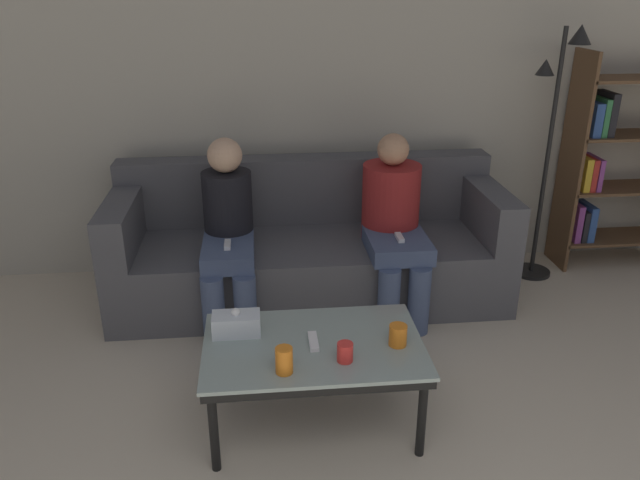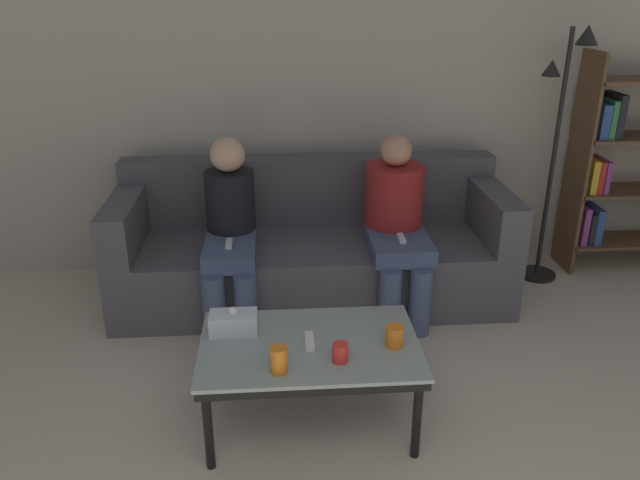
% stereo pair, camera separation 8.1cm
% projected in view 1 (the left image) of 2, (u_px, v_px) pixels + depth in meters
% --- Properties ---
extents(wall_back, '(12.00, 0.06, 2.60)m').
position_uv_depth(wall_back, '(302.00, 84.00, 4.17)').
color(wall_back, '#B7B2A3').
rests_on(wall_back, ground_plane).
extents(couch, '(2.48, 0.88, 0.86)m').
position_uv_depth(couch, '(309.00, 249.00, 4.08)').
color(couch, '#515156').
rests_on(couch, ground_plane).
extents(coffee_table, '(0.99, 0.64, 0.43)m').
position_uv_depth(coffee_table, '(313.00, 351.00, 2.82)').
color(coffee_table, '#8C9E99').
rests_on(coffee_table, ground_plane).
extents(cup_near_left, '(0.08, 0.08, 0.10)m').
position_uv_depth(cup_near_left, '(398.00, 335.00, 2.78)').
color(cup_near_left, orange).
rests_on(cup_near_left, coffee_table).
extents(cup_near_right, '(0.07, 0.07, 0.12)m').
position_uv_depth(cup_near_right, '(284.00, 360.00, 2.58)').
color(cup_near_right, orange).
rests_on(cup_near_right, coffee_table).
extents(cup_far_center, '(0.07, 0.07, 0.09)m').
position_uv_depth(cup_far_center, '(345.00, 352.00, 2.66)').
color(cup_far_center, red).
rests_on(cup_far_center, coffee_table).
extents(tissue_box, '(0.22, 0.12, 0.13)m').
position_uv_depth(tissue_box, '(236.00, 324.00, 2.86)').
color(tissue_box, silver).
rests_on(tissue_box, coffee_table).
extents(game_remote, '(0.04, 0.15, 0.02)m').
position_uv_depth(game_remote, '(313.00, 341.00, 2.80)').
color(game_remote, white).
rests_on(game_remote, coffee_table).
extents(bookshelf, '(0.80, 0.32, 1.53)m').
position_uv_depth(bookshelf, '(611.00, 164.00, 4.37)').
color(bookshelf, brown).
rests_on(bookshelf, ground_plane).
extents(standing_lamp, '(0.31, 0.26, 1.69)m').
position_uv_depth(standing_lamp, '(553.00, 129.00, 4.08)').
color(standing_lamp, black).
rests_on(standing_lamp, ground_plane).
extents(seated_person_left_end, '(0.31, 0.68, 1.09)m').
position_uv_depth(seated_person_left_end, '(228.00, 228.00, 3.71)').
color(seated_person_left_end, '#47567A').
rests_on(seated_person_left_end, ground_plane).
extents(seated_person_mid_left, '(0.36, 0.71, 1.09)m').
position_uv_depth(seated_person_mid_left, '(394.00, 219.00, 3.82)').
color(seated_person_mid_left, '#47567A').
rests_on(seated_person_mid_left, ground_plane).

